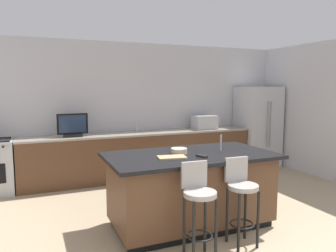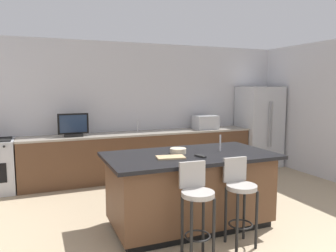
{
  "view_description": "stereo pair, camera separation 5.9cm",
  "coord_description": "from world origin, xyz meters",
  "px_view_note": "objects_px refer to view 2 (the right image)",
  "views": [
    {
      "loc": [
        -2.03,
        -1.41,
        1.78
      ],
      "look_at": [
        -0.06,
        3.27,
        1.17
      ],
      "focal_mm": 34.62,
      "sensor_mm": 36.0,
      "label": 1
    },
    {
      "loc": [
        -1.98,
        -1.44,
        1.78
      ],
      "look_at": [
        -0.06,
        3.27,
        1.17
      ],
      "focal_mm": 34.62,
      "sensor_mm": 36.0,
      "label": 2
    }
  ],
  "objects_px": {
    "tv_remote": "(200,156)",
    "fruit_bowl": "(178,151)",
    "refrigerator": "(259,126)",
    "kitchen_island": "(190,189)",
    "microwave": "(205,122)",
    "bar_stool_left": "(196,202)",
    "tv_monitor": "(73,126)",
    "bar_stool_right": "(240,194)",
    "cutting_board": "(171,157)"
  },
  "relations": [
    {
      "from": "bar_stool_left",
      "to": "tv_remote",
      "type": "xyz_separation_m",
      "value": [
        0.33,
        0.55,
        0.34
      ]
    },
    {
      "from": "refrigerator",
      "to": "tv_remote",
      "type": "xyz_separation_m",
      "value": [
        -2.85,
        -2.55,
        0.05
      ]
    },
    {
      "from": "kitchen_island",
      "to": "fruit_bowl",
      "type": "height_order",
      "value": "fruit_bowl"
    },
    {
      "from": "tv_remote",
      "to": "tv_monitor",
      "type": "bearing_deg",
      "value": 100.84
    },
    {
      "from": "kitchen_island",
      "to": "bar_stool_right",
      "type": "distance_m",
      "value": 0.75
    },
    {
      "from": "kitchen_island",
      "to": "fruit_bowl",
      "type": "bearing_deg",
      "value": 144.77
    },
    {
      "from": "fruit_bowl",
      "to": "cutting_board",
      "type": "distance_m",
      "value": 0.29
    },
    {
      "from": "microwave",
      "to": "tv_monitor",
      "type": "relative_size",
      "value": 0.9
    },
    {
      "from": "tv_monitor",
      "to": "bar_stool_right",
      "type": "bearing_deg",
      "value": -64.03
    },
    {
      "from": "bar_stool_right",
      "to": "fruit_bowl",
      "type": "bearing_deg",
      "value": 121.06
    },
    {
      "from": "cutting_board",
      "to": "refrigerator",
      "type": "bearing_deg",
      "value": 37.6
    },
    {
      "from": "microwave",
      "to": "bar_stool_right",
      "type": "xyz_separation_m",
      "value": [
        -1.24,
        -3.07,
        -0.45
      ]
    },
    {
      "from": "refrigerator",
      "to": "fruit_bowl",
      "type": "relative_size",
      "value": 8.67
    },
    {
      "from": "tv_monitor",
      "to": "tv_remote",
      "type": "relative_size",
      "value": 3.15
    },
    {
      "from": "bar_stool_left",
      "to": "tv_remote",
      "type": "bearing_deg",
      "value": 61.95
    },
    {
      "from": "microwave",
      "to": "tv_monitor",
      "type": "height_order",
      "value": "tv_monitor"
    },
    {
      "from": "refrigerator",
      "to": "microwave",
      "type": "xyz_separation_m",
      "value": [
        -1.35,
        0.06,
        0.14
      ]
    },
    {
      "from": "microwave",
      "to": "bar_stool_left",
      "type": "bearing_deg",
      "value": -120.11
    },
    {
      "from": "microwave",
      "to": "tv_monitor",
      "type": "distance_m",
      "value": 2.72
    },
    {
      "from": "kitchen_island",
      "to": "cutting_board",
      "type": "bearing_deg",
      "value": -158.03
    },
    {
      "from": "bar_stool_right",
      "to": "tv_remote",
      "type": "distance_m",
      "value": 0.64
    },
    {
      "from": "tv_remote",
      "to": "refrigerator",
      "type": "bearing_deg",
      "value": 27.25
    },
    {
      "from": "cutting_board",
      "to": "tv_remote",
      "type": "bearing_deg",
      "value": -13.12
    },
    {
      "from": "microwave",
      "to": "tv_remote",
      "type": "height_order",
      "value": "microwave"
    },
    {
      "from": "kitchen_island",
      "to": "microwave",
      "type": "xyz_separation_m",
      "value": [
        1.54,
        2.39,
        0.56
      ]
    },
    {
      "from": "refrigerator",
      "to": "microwave",
      "type": "height_order",
      "value": "refrigerator"
    },
    {
      "from": "bar_stool_left",
      "to": "refrigerator",
      "type": "bearing_deg",
      "value": 47.26
    },
    {
      "from": "kitchen_island",
      "to": "microwave",
      "type": "distance_m",
      "value": 2.9
    },
    {
      "from": "tv_remote",
      "to": "fruit_bowl",
      "type": "bearing_deg",
      "value": 103.89
    },
    {
      "from": "refrigerator",
      "to": "microwave",
      "type": "bearing_deg",
      "value": 177.54
    },
    {
      "from": "kitchen_island",
      "to": "cutting_board",
      "type": "height_order",
      "value": "cutting_board"
    },
    {
      "from": "bar_stool_left",
      "to": "bar_stool_right",
      "type": "bearing_deg",
      "value": 11.24
    },
    {
      "from": "tv_monitor",
      "to": "tv_remote",
      "type": "bearing_deg",
      "value": -64.55
    },
    {
      "from": "kitchen_island",
      "to": "tv_monitor",
      "type": "bearing_deg",
      "value": 116.69
    },
    {
      "from": "refrigerator",
      "to": "tv_remote",
      "type": "relative_size",
      "value": 10.56
    },
    {
      "from": "fruit_bowl",
      "to": "cutting_board",
      "type": "height_order",
      "value": "fruit_bowl"
    },
    {
      "from": "bar_stool_left",
      "to": "fruit_bowl",
      "type": "distance_m",
      "value": 0.94
    },
    {
      "from": "microwave",
      "to": "fruit_bowl",
      "type": "height_order",
      "value": "microwave"
    },
    {
      "from": "bar_stool_left",
      "to": "bar_stool_right",
      "type": "xyz_separation_m",
      "value": [
        0.59,
        0.09,
        -0.02
      ]
    },
    {
      "from": "kitchen_island",
      "to": "microwave",
      "type": "bearing_deg",
      "value": 57.3
    },
    {
      "from": "microwave",
      "to": "tv_remote",
      "type": "xyz_separation_m",
      "value": [
        -1.5,
        -2.61,
        -0.09
      ]
    },
    {
      "from": "tv_monitor",
      "to": "cutting_board",
      "type": "height_order",
      "value": "tv_monitor"
    },
    {
      "from": "microwave",
      "to": "tv_monitor",
      "type": "xyz_separation_m",
      "value": [
        -2.72,
        -0.05,
        0.05
      ]
    },
    {
      "from": "kitchen_island",
      "to": "tv_monitor",
      "type": "height_order",
      "value": "tv_monitor"
    },
    {
      "from": "kitchen_island",
      "to": "bar_stool_right",
      "type": "bearing_deg",
      "value": -66.58
    },
    {
      "from": "microwave",
      "to": "kitchen_island",
      "type": "bearing_deg",
      "value": -122.7
    },
    {
      "from": "tv_remote",
      "to": "cutting_board",
      "type": "height_order",
      "value": "tv_remote"
    },
    {
      "from": "microwave",
      "to": "fruit_bowl",
      "type": "distance_m",
      "value": 2.84
    },
    {
      "from": "tv_monitor",
      "to": "bar_stool_left",
      "type": "height_order",
      "value": "tv_monitor"
    },
    {
      "from": "bar_stool_right",
      "to": "refrigerator",
      "type": "bearing_deg",
      "value": 51.77
    }
  ]
}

